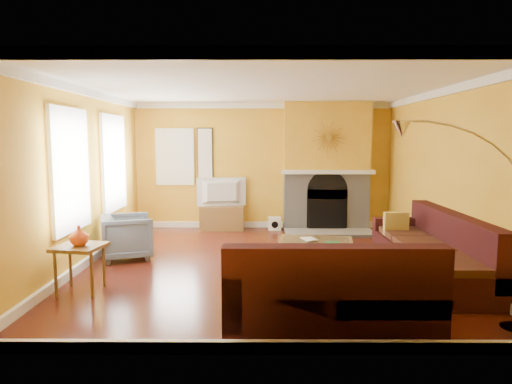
{
  "coord_description": "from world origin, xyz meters",
  "views": [
    {
      "loc": [
        -0.1,
        -6.89,
        1.92
      ],
      "look_at": [
        -0.14,
        0.4,
        1.08
      ],
      "focal_mm": 32.0,
      "sensor_mm": 36.0,
      "label": 1
    }
  ],
  "objects_px": {
    "media_console": "(222,218)",
    "arc_lamp": "(467,230)",
    "armchair": "(127,237)",
    "side_table": "(81,269)",
    "coffee_table": "(315,257)",
    "sectional_sofa": "(352,251)"
  },
  "relations": [
    {
      "from": "media_console",
      "to": "side_table",
      "type": "distance_m",
      "value": 4.28
    },
    {
      "from": "armchair",
      "to": "side_table",
      "type": "height_order",
      "value": "armchair"
    },
    {
      "from": "coffee_table",
      "to": "armchair",
      "type": "xyz_separation_m",
      "value": [
        -2.95,
        0.7,
        0.14
      ]
    },
    {
      "from": "arc_lamp",
      "to": "media_console",
      "type": "bearing_deg",
      "value": 118.18
    },
    {
      "from": "sectional_sofa",
      "to": "media_console",
      "type": "height_order",
      "value": "sectional_sofa"
    },
    {
      "from": "coffee_table",
      "to": "armchair",
      "type": "relative_size",
      "value": 1.38
    },
    {
      "from": "armchair",
      "to": "side_table",
      "type": "relative_size",
      "value": 1.3
    },
    {
      "from": "media_console",
      "to": "arc_lamp",
      "type": "xyz_separation_m",
      "value": [
        2.81,
        -5.24,
        0.79
      ]
    },
    {
      "from": "coffee_table",
      "to": "side_table",
      "type": "relative_size",
      "value": 1.81
    },
    {
      "from": "media_console",
      "to": "sectional_sofa",
      "type": "bearing_deg",
      "value": -61.12
    },
    {
      "from": "armchair",
      "to": "arc_lamp",
      "type": "xyz_separation_m",
      "value": [
        4.15,
        -2.86,
        0.69
      ]
    },
    {
      "from": "sectional_sofa",
      "to": "arc_lamp",
      "type": "xyz_separation_m",
      "value": [
        0.78,
        -1.57,
        0.59
      ]
    },
    {
      "from": "armchair",
      "to": "side_table",
      "type": "bearing_deg",
      "value": 156.43
    },
    {
      "from": "coffee_table",
      "to": "side_table",
      "type": "distance_m",
      "value": 3.22
    },
    {
      "from": "media_console",
      "to": "arc_lamp",
      "type": "bearing_deg",
      "value": -61.82
    },
    {
      "from": "side_table",
      "to": "arc_lamp",
      "type": "distance_m",
      "value": 4.5
    },
    {
      "from": "sectional_sofa",
      "to": "armchair",
      "type": "relative_size",
      "value": 4.41
    },
    {
      "from": "media_console",
      "to": "armchair",
      "type": "distance_m",
      "value": 2.74
    },
    {
      "from": "sectional_sofa",
      "to": "arc_lamp",
      "type": "bearing_deg",
      "value": -63.5
    },
    {
      "from": "media_console",
      "to": "arc_lamp",
      "type": "distance_m",
      "value": 6.0
    },
    {
      "from": "sectional_sofa",
      "to": "side_table",
      "type": "relative_size",
      "value": 5.76
    },
    {
      "from": "sectional_sofa",
      "to": "coffee_table",
      "type": "xyz_separation_m",
      "value": [
        -0.42,
        0.59,
        -0.23
      ]
    }
  ]
}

